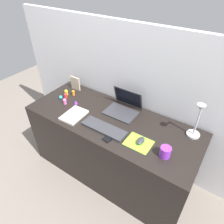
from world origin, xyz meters
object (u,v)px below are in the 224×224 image
object	(u,v)px
mouse	(141,141)
toy_figurine_yellow	(66,92)
picture_frame	(75,83)
toy_figurine_cyan	(61,97)
toy_figurine_purple	(76,102)
cell_phone	(110,137)
notebook_pad	(74,115)
coffee_mug	(165,152)
toy_figurine_pink	(65,101)
toy_figurine_red	(66,95)
toy_figurine_orange	(73,93)
desk_lamp	(197,122)
keyboard	(104,128)
laptop	(124,106)

from	to	relation	value
mouse	toy_figurine_yellow	xyz separation A→B (m)	(-1.00, 0.19, 0.01)
picture_frame	mouse	bearing A→B (deg)	-18.64
toy_figurine_cyan	toy_figurine_purple	bearing A→B (deg)	5.70
toy_figurine_cyan	cell_phone	bearing A→B (deg)	-13.78
notebook_pad	coffee_mug	world-z (taller)	coffee_mug
toy_figurine_pink	mouse	bearing A→B (deg)	-3.57
cell_phone	coffee_mug	world-z (taller)	coffee_mug
cell_phone	toy_figurine_purple	xyz separation A→B (m)	(-0.56, 0.20, 0.02)
toy_figurine_red	toy_figurine_orange	bearing A→B (deg)	69.02
notebook_pad	desk_lamp	bearing A→B (deg)	16.24
toy_figurine_red	toy_figurine_pink	distance (m)	0.11
cell_phone	notebook_pad	bearing A→B (deg)	-176.21
cell_phone	desk_lamp	bearing A→B (deg)	44.10
coffee_mug	keyboard	bearing A→B (deg)	-179.00
keyboard	toy_figurine_cyan	xyz separation A→B (m)	(-0.65, 0.13, 0.01)
toy_figurine_red	toy_figurine_purple	bearing A→B (deg)	-8.95
toy_figurine_orange	notebook_pad	bearing A→B (deg)	-46.80
mouse	laptop	bearing A→B (deg)	138.77
mouse	toy_figurine_yellow	size ratio (longest dim) A/B	1.54
keyboard	toy_figurine_red	bearing A→B (deg)	164.39
toy_figurine_purple	keyboard	bearing A→B (deg)	-17.91
laptop	toy_figurine_orange	bearing A→B (deg)	-173.46
keyboard	coffee_mug	bearing A→B (deg)	1.00
notebook_pad	toy_figurine_purple	world-z (taller)	toy_figurine_purple
laptop	desk_lamp	xyz separation A→B (m)	(0.66, -0.00, 0.11)
coffee_mug	toy_figurine_pink	size ratio (longest dim) A/B	1.42
cell_phone	laptop	bearing A→B (deg)	114.36
toy_figurine_red	laptop	bearing A→B (deg)	13.73
keyboard	toy_figurine_pink	xyz separation A→B (m)	(-0.55, 0.09, 0.02)
notebook_pad	laptop	bearing A→B (deg)	42.29
laptop	notebook_pad	bearing A→B (deg)	-135.38
mouse	toy_figurine_orange	size ratio (longest dim) A/B	1.58
coffee_mug	toy_figurine_cyan	world-z (taller)	coffee_mug
desk_lamp	picture_frame	xyz separation A→B (m)	(-1.32, 0.04, -0.09)
desk_lamp	notebook_pad	distance (m)	1.07
picture_frame	toy_figurine_cyan	size ratio (longest dim) A/B	3.78
picture_frame	toy_figurine_orange	size ratio (longest dim) A/B	2.47
picture_frame	toy_figurine_cyan	bearing A→B (deg)	-89.52
toy_figurine_red	mouse	bearing A→B (deg)	-8.38
toy_figurine_red	toy_figurine_cyan	xyz separation A→B (m)	(-0.03, -0.05, -0.01)
mouse	coffee_mug	world-z (taller)	coffee_mug
notebook_pad	toy_figurine_orange	distance (m)	0.37
toy_figurine_pink	toy_figurine_purple	size ratio (longest dim) A/B	1.46
toy_figurine_pink	toy_figurine_orange	world-z (taller)	toy_figurine_pink
toy_figurine_purple	toy_figurine_red	bearing A→B (deg)	171.05
laptop	mouse	size ratio (longest dim) A/B	3.12
toy_figurine_yellow	toy_figurine_orange	bearing A→B (deg)	28.45
desk_lamp	toy_figurine_purple	bearing A→B (deg)	-170.95
desk_lamp	picture_frame	distance (m)	1.32
coffee_mug	toy_figurine_purple	distance (m)	1.02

